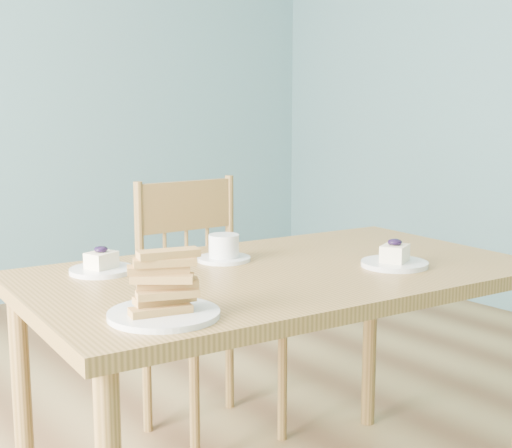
% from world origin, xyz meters
% --- Properties ---
extents(room, '(5.01, 5.01, 2.71)m').
position_xyz_m(room, '(0.00, 0.00, 1.35)').
color(room, '#9E7D49').
rests_on(room, ground).
extents(dining_table, '(1.40, 0.89, 0.72)m').
position_xyz_m(dining_table, '(0.17, -0.18, 0.65)').
color(dining_table, olive).
rests_on(dining_table, ground).
extents(dining_chair, '(0.42, 0.40, 0.89)m').
position_xyz_m(dining_chair, '(0.31, 0.39, 0.46)').
color(dining_chair, olive).
rests_on(dining_chair, ground).
extents(cheesecake_plate_near, '(0.18, 0.18, 0.08)m').
position_xyz_m(cheesecake_plate_near, '(0.43, -0.34, 0.74)').
color(cheesecake_plate_near, silver).
rests_on(cheesecake_plate_near, dining_table).
extents(cheesecake_plate_far, '(0.17, 0.17, 0.07)m').
position_xyz_m(cheesecake_plate_far, '(-0.22, 0.08, 0.74)').
color(cheesecake_plate_far, silver).
rests_on(cheesecake_plate_far, dining_table).
extents(coffee_cup, '(0.15, 0.15, 0.07)m').
position_xyz_m(coffee_cup, '(0.11, -0.00, 0.75)').
color(coffee_cup, silver).
rests_on(coffee_cup, dining_table).
extents(biscotti_plate, '(0.23, 0.23, 0.14)m').
position_xyz_m(biscotti_plate, '(-0.30, -0.37, 0.77)').
color(biscotti_plate, silver).
rests_on(biscotti_plate, dining_table).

